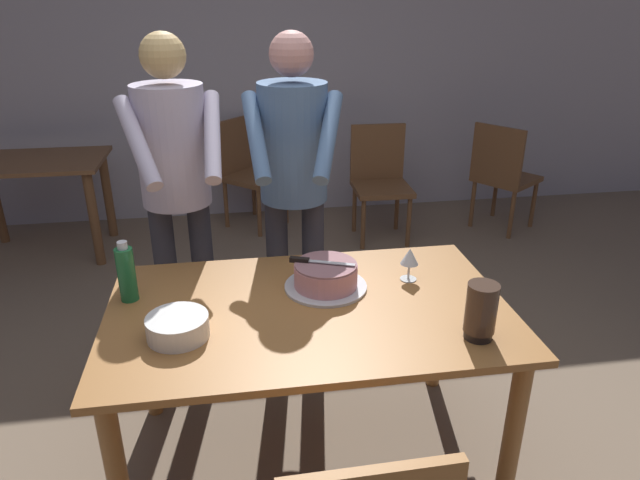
{
  "coord_description": "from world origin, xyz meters",
  "views": [
    {
      "loc": [
        -0.26,
        -1.91,
        1.88
      ],
      "look_at": [
        0.09,
        0.29,
        0.9
      ],
      "focal_mm": 32.19,
      "sensor_mm": 36.0,
      "label": 1
    }
  ],
  "objects_px": {
    "wine_glass_near": "(410,257)",
    "hurricane_lamp": "(481,311)",
    "person_cutting_cake": "(294,174)",
    "person_standing_beside": "(176,178)",
    "background_table": "(37,181)",
    "cake_knife": "(309,261)",
    "background_chair_0": "(503,173)",
    "background_chair_1": "(380,178)",
    "background_chair_2": "(248,169)",
    "cake_on_platter": "(326,277)",
    "main_dining_table": "(309,330)",
    "water_bottle": "(126,273)",
    "plate_stack": "(178,327)"
  },
  "relations": [
    {
      "from": "wine_glass_near",
      "to": "hurricane_lamp",
      "type": "distance_m",
      "value": 0.48
    },
    {
      "from": "hurricane_lamp",
      "to": "background_table",
      "type": "bearing_deg",
      "value": 129.62
    },
    {
      "from": "plate_stack",
      "to": "background_chair_2",
      "type": "relative_size",
      "value": 0.24
    },
    {
      "from": "main_dining_table",
      "to": "hurricane_lamp",
      "type": "bearing_deg",
      "value": -28.3
    },
    {
      "from": "wine_glass_near",
      "to": "background_chair_1",
      "type": "distance_m",
      "value": 2.28
    },
    {
      "from": "cake_knife",
      "to": "person_standing_beside",
      "type": "relative_size",
      "value": 0.15
    },
    {
      "from": "main_dining_table",
      "to": "person_standing_beside",
      "type": "distance_m",
      "value": 0.99
    },
    {
      "from": "background_chair_0",
      "to": "background_chair_1",
      "type": "relative_size",
      "value": 1.0
    },
    {
      "from": "cake_on_platter",
      "to": "background_table",
      "type": "height_order",
      "value": "cake_on_platter"
    },
    {
      "from": "plate_stack",
      "to": "person_cutting_cake",
      "type": "relative_size",
      "value": 0.13
    },
    {
      "from": "main_dining_table",
      "to": "hurricane_lamp",
      "type": "xyz_separation_m",
      "value": [
        0.56,
        -0.3,
        0.21
      ]
    },
    {
      "from": "cake_knife",
      "to": "water_bottle",
      "type": "distance_m",
      "value": 0.72
    },
    {
      "from": "person_standing_beside",
      "to": "background_chair_0",
      "type": "distance_m",
      "value": 3.0
    },
    {
      "from": "hurricane_lamp",
      "to": "background_chair_2",
      "type": "height_order",
      "value": "hurricane_lamp"
    },
    {
      "from": "wine_glass_near",
      "to": "person_cutting_cake",
      "type": "bearing_deg",
      "value": 128.83
    },
    {
      "from": "water_bottle",
      "to": "background_chair_1",
      "type": "xyz_separation_m",
      "value": [
        1.6,
        2.19,
        -0.37
      ]
    },
    {
      "from": "person_cutting_cake",
      "to": "person_standing_beside",
      "type": "distance_m",
      "value": 0.55
    },
    {
      "from": "person_standing_beside",
      "to": "background_table",
      "type": "height_order",
      "value": "person_standing_beside"
    },
    {
      "from": "wine_glass_near",
      "to": "background_table",
      "type": "distance_m",
      "value": 3.13
    },
    {
      "from": "person_cutting_cake",
      "to": "hurricane_lamp",
      "type": "bearing_deg",
      "value": -61.62
    },
    {
      "from": "person_standing_beside",
      "to": "background_table",
      "type": "distance_m",
      "value": 2.13
    },
    {
      "from": "main_dining_table",
      "to": "background_table",
      "type": "xyz_separation_m",
      "value": [
        -1.7,
        2.42,
        -0.07
      ]
    },
    {
      "from": "person_standing_beside",
      "to": "background_chair_0",
      "type": "relative_size",
      "value": 1.91
    },
    {
      "from": "cake_knife",
      "to": "person_cutting_cake",
      "type": "distance_m",
      "value": 0.56
    },
    {
      "from": "cake_knife",
      "to": "plate_stack",
      "type": "bearing_deg",
      "value": -149.23
    },
    {
      "from": "hurricane_lamp",
      "to": "cake_knife",
      "type": "bearing_deg",
      "value": 138.68
    },
    {
      "from": "plate_stack",
      "to": "background_chair_0",
      "type": "distance_m",
      "value": 3.47
    },
    {
      "from": "hurricane_lamp",
      "to": "background_table",
      "type": "height_order",
      "value": "hurricane_lamp"
    },
    {
      "from": "water_bottle",
      "to": "person_cutting_cake",
      "type": "distance_m",
      "value": 0.91
    },
    {
      "from": "cake_knife",
      "to": "person_standing_beside",
      "type": "xyz_separation_m",
      "value": [
        -0.55,
        0.55,
        0.21
      ]
    },
    {
      "from": "cake_on_platter",
      "to": "person_standing_beside",
      "type": "height_order",
      "value": "person_standing_beside"
    },
    {
      "from": "background_chair_2",
      "to": "background_chair_0",
      "type": "bearing_deg",
      "value": -12.63
    },
    {
      "from": "cake_on_platter",
      "to": "background_table",
      "type": "bearing_deg",
      "value": 128.09
    },
    {
      "from": "person_cutting_cake",
      "to": "background_chair_2",
      "type": "xyz_separation_m",
      "value": [
        -0.16,
        2.11,
        -0.58
      ]
    },
    {
      "from": "main_dining_table",
      "to": "person_cutting_cake",
      "type": "xyz_separation_m",
      "value": [
        0.03,
        0.69,
        0.43
      ]
    },
    {
      "from": "cake_knife",
      "to": "person_cutting_cake",
      "type": "bearing_deg",
      "value": 89.73
    },
    {
      "from": "background_chair_0",
      "to": "background_chair_1",
      "type": "distance_m",
      "value": 1.03
    },
    {
      "from": "wine_glass_near",
      "to": "hurricane_lamp",
      "type": "xyz_separation_m",
      "value": [
        0.11,
        -0.46,
        0.0
      ]
    },
    {
      "from": "wine_glass_near",
      "to": "person_cutting_cake",
      "type": "xyz_separation_m",
      "value": [
        -0.42,
        0.53,
        0.22
      ]
    },
    {
      "from": "wine_glass_near",
      "to": "background_chair_2",
      "type": "height_order",
      "value": "background_chair_2"
    },
    {
      "from": "person_cutting_cake",
      "to": "background_table",
      "type": "relative_size",
      "value": 1.72
    },
    {
      "from": "hurricane_lamp",
      "to": "background_chair_2",
      "type": "distance_m",
      "value": 3.2
    },
    {
      "from": "wine_glass_near",
      "to": "background_chair_0",
      "type": "relative_size",
      "value": 0.16
    },
    {
      "from": "water_bottle",
      "to": "person_cutting_cake",
      "type": "bearing_deg",
      "value": 35.77
    },
    {
      "from": "background_chair_2",
      "to": "wine_glass_near",
      "type": "bearing_deg",
      "value": -77.57
    },
    {
      "from": "cake_on_platter",
      "to": "background_chair_2",
      "type": "distance_m",
      "value": 2.68
    },
    {
      "from": "hurricane_lamp",
      "to": "person_cutting_cake",
      "type": "bearing_deg",
      "value": 118.38
    },
    {
      "from": "wine_glass_near",
      "to": "hurricane_lamp",
      "type": "relative_size",
      "value": 0.69
    },
    {
      "from": "background_chair_0",
      "to": "person_cutting_cake",
      "type": "bearing_deg",
      "value": -139.23
    },
    {
      "from": "hurricane_lamp",
      "to": "main_dining_table",
      "type": "bearing_deg",
      "value": 151.7
    }
  ]
}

